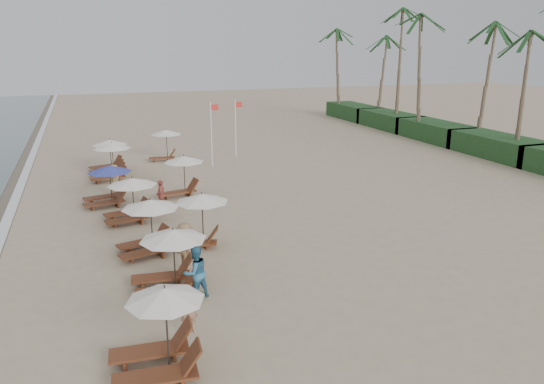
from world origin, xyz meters
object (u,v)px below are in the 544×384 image
object	(u,v)px
beachgoer_near	(189,310)
beachgoer_mid_a	(195,272)
inland_station_0	(199,214)
beachgoer_far_b	(115,180)
lounger_station_4	(106,186)
lounger_station_1	(167,262)
lounger_station_6	(107,156)
lounger_station_2	(146,227)
lounger_station_5	(109,162)
inland_station_2	(164,141)
lounger_station_0	(156,337)
beachgoer_far_a	(161,195)
lounger_station_3	(128,200)
flag_pole_near	(212,131)
beachgoer_mid_b	(185,246)
inland_station_1	(180,173)

from	to	relation	value
beachgoer_near	beachgoer_mid_a	bearing A→B (deg)	59.69
inland_station_0	beachgoer_far_b	world-z (taller)	inland_station_0
lounger_station_4	inland_station_0	distance (m)	8.26
lounger_station_1	lounger_station_6	bearing A→B (deg)	92.94
lounger_station_2	beachgoer_mid_a	bearing A→B (deg)	-76.87
lounger_station_1	inland_station_0	world-z (taller)	inland_station_0
lounger_station_5	lounger_station_6	distance (m)	2.31
inland_station_2	lounger_station_2	bearing A→B (deg)	-101.14
lounger_station_6	beachgoer_far_b	bearing A→B (deg)	-89.21
beachgoer_mid_a	lounger_station_0	bearing A→B (deg)	44.16
inland_station_2	beachgoer_far_b	bearing A→B (deg)	-116.05
inland_station_2	beachgoer_far_a	size ratio (longest dim) A/B	1.61
lounger_station_2	lounger_station_6	bearing A→B (deg)	92.67
lounger_station_1	lounger_station_2	bearing A→B (deg)	94.06
lounger_station_0	lounger_station_2	xyz separation A→B (m)	(0.74, 8.26, 0.11)
lounger_station_2	beachgoer_near	bearing A→B (deg)	-86.38
lounger_station_3	flag_pole_near	bearing A→B (deg)	57.02
lounger_station_6	flag_pole_near	bearing A→B (deg)	-6.33
lounger_station_3	beachgoer_far_a	distance (m)	2.04
lounger_station_1	inland_station_2	distance (m)	21.49
lounger_station_0	lounger_station_1	size ratio (longest dim) A/B	0.96
lounger_station_4	lounger_station_6	distance (m)	7.77
inland_station_0	lounger_station_6	bearing A→B (deg)	100.72
lounger_station_6	inland_station_0	size ratio (longest dim) A/B	1.01
beachgoer_mid_b	beachgoer_far_b	xyz separation A→B (m)	(-1.82, 11.33, -0.04)
beachgoer_mid_a	beachgoer_far_b	world-z (taller)	beachgoer_mid_a
beachgoer_far_a	lounger_station_1	bearing A→B (deg)	9.69
inland_station_1	inland_station_2	world-z (taller)	same
lounger_station_0	lounger_station_4	distance (m)	15.81
inland_station_1	beachgoer_mid_b	distance (m)	10.08
lounger_station_3	inland_station_0	bearing A→B (deg)	-60.46
lounger_station_0	beachgoer_mid_a	xyz separation A→B (m)	(1.80, 3.72, -0.08)
lounger_station_3	lounger_station_5	xyz separation A→B (m)	(-0.41, 8.60, 0.03)
lounger_station_3	inland_station_1	world-z (taller)	inland_station_1
lounger_station_1	beachgoer_near	distance (m)	2.99
lounger_station_0	lounger_station_2	world-z (taller)	lounger_station_0
inland_station_0	beachgoer_near	bearing A→B (deg)	-104.80
lounger_station_6	inland_station_0	distance (m)	15.56
lounger_station_2	inland_station_1	size ratio (longest dim) A/B	0.94
lounger_station_0	beachgoer_near	world-z (taller)	lounger_station_0
lounger_station_0	lounger_station_5	distance (m)	21.25
inland_station_0	inland_station_1	world-z (taller)	same
lounger_station_1	inland_station_0	xyz separation A→B (m)	(1.92, 3.69, 0.35)
inland_station_2	beachgoer_mid_b	bearing A→B (deg)	-96.58
lounger_station_1	beachgoer_near	size ratio (longest dim) A/B	1.82
beachgoer_far_b	flag_pole_near	xyz separation A→B (m)	(6.91, 5.32, 1.60)
beachgoer_mid_b	lounger_station_3	bearing A→B (deg)	-7.86
inland_station_1	lounger_station_0	bearing A→B (deg)	-102.53
inland_station_2	beachgoer_far_a	world-z (taller)	inland_station_2
lounger_station_4	flag_pole_near	bearing A→B (deg)	43.08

